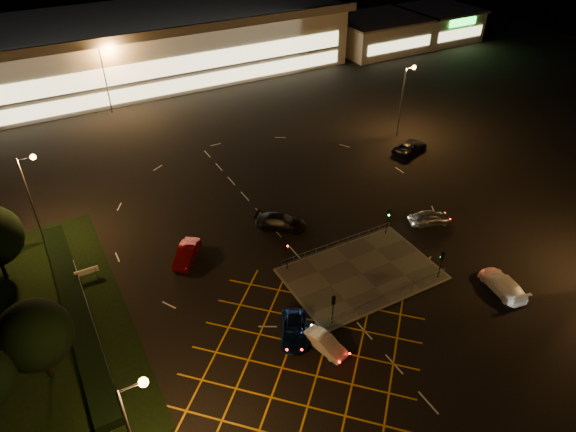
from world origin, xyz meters
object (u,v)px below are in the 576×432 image
car_right_silver (430,218)px  car_east_grey (410,147)px  car_left_blue (294,330)px  car_circ_red (187,254)px  signal_sw (333,304)px  car_queue_white (325,343)px  signal_se (442,259)px  car_far_dkgrey (281,222)px  car_approach_white (503,284)px  signal_ne (388,216)px  signal_nw (287,251)px

car_right_silver → car_east_grey: (8.90, 13.93, -0.01)m
car_left_blue → car_right_silver: size_ratio=1.03×
car_right_silver → car_circ_red: car_right_silver is taller
signal_sw → car_queue_white: size_ratio=0.80×
signal_se → car_far_dkgrey: (-9.24, 14.44, -1.57)m
signal_se → car_east_grey: bearing=-123.9°
signal_se → car_queue_white: size_ratio=0.80×
car_far_dkgrey → car_approach_white: size_ratio=1.05×
car_right_silver → car_approach_white: car_right_silver is taller
car_east_grey → car_approach_white: bearing=141.6°
car_left_blue → car_east_grey: size_ratio=0.85×
car_right_silver → car_east_grey: bearing=-14.6°
car_approach_white → car_left_blue: bearing=-4.0°
car_right_silver → car_east_grey: car_right_silver is taller
signal_ne → car_left_blue: (-15.50, -7.55, -1.71)m
car_queue_white → car_east_grey: car_east_grey is taller
signal_sw → car_approach_white: bearing=165.7°
car_queue_white → car_far_dkgrey: 17.11m
car_far_dkgrey → car_approach_white: car_far_dkgrey is taller
signal_sw → car_east_grey: size_ratio=0.57×
signal_ne → car_left_blue: bearing=-154.0°
car_circ_red → signal_se: bearing=1.8°
signal_se → car_far_dkgrey: bearing=-57.4°
signal_sw → car_approach_white: 16.65m
signal_sw → signal_ne: size_ratio=1.00×
signal_nw → car_queue_white: signal_nw is taller
car_east_grey → car_approach_white: (-10.18, -25.29, -0.01)m
car_left_blue → car_far_dkgrey: (6.26, 14.00, 0.14)m
car_left_blue → car_approach_white: 20.08m
car_east_grey → car_right_silver: bearing=131.0°
car_queue_white → car_circ_red: 17.31m
car_queue_white → car_circ_red: car_circ_red is taller
signal_ne → car_far_dkgrey: signal_ne is taller
car_east_grey → car_left_blue: bearing=108.5°
signal_sw → car_left_blue: size_ratio=0.67×
signal_ne → car_right_silver: (5.34, -0.72, -1.59)m
signal_ne → car_circ_red: size_ratio=0.68×
signal_sw → car_right_silver: size_ratio=0.69×
signal_se → signal_nw: (-12.00, 7.99, 0.00)m
car_left_blue → signal_sw: bearing=22.0°
car_far_dkgrey → car_right_silver: size_ratio=1.20×
car_left_blue → car_circ_red: 14.51m
car_east_grey → car_circ_red: bearing=85.0°
car_left_blue → car_far_dkgrey: size_ratio=0.86×
signal_se → car_east_grey: 25.58m
signal_se → car_queue_white: 14.23m
signal_se → signal_ne: 7.99m
signal_se → car_left_blue: size_ratio=0.67×
car_left_blue → car_far_dkgrey: bearing=95.0°
car_queue_white → car_approach_white: (18.04, -2.09, 0.11)m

